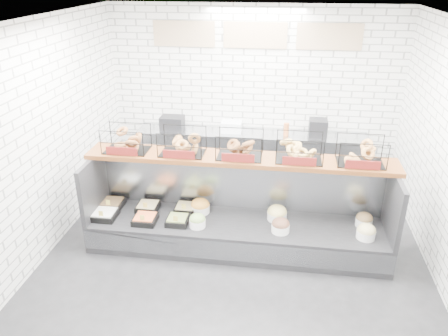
# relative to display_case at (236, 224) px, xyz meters

# --- Properties ---
(ground) EXTENTS (5.50, 5.50, 0.00)m
(ground) POSITION_rel_display_case_xyz_m (0.02, -0.35, -0.33)
(ground) COLOR black
(ground) RESTS_ON ground
(room_shell) EXTENTS (5.02, 5.51, 3.01)m
(room_shell) POSITION_rel_display_case_xyz_m (0.02, 0.26, 1.73)
(room_shell) COLOR white
(room_shell) RESTS_ON ground
(display_case) EXTENTS (4.00, 0.90, 1.20)m
(display_case) POSITION_rel_display_case_xyz_m (0.00, 0.00, 0.00)
(display_case) COLOR black
(display_case) RESTS_ON ground
(bagel_shelf) EXTENTS (4.10, 0.50, 0.40)m
(bagel_shelf) POSITION_rel_display_case_xyz_m (0.02, 0.17, 1.06)
(bagel_shelf) COLOR #4F2711
(bagel_shelf) RESTS_ON display_case
(prep_counter) EXTENTS (4.00, 0.60, 1.20)m
(prep_counter) POSITION_rel_display_case_xyz_m (0.01, 2.08, 0.14)
(prep_counter) COLOR #93969B
(prep_counter) RESTS_ON ground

